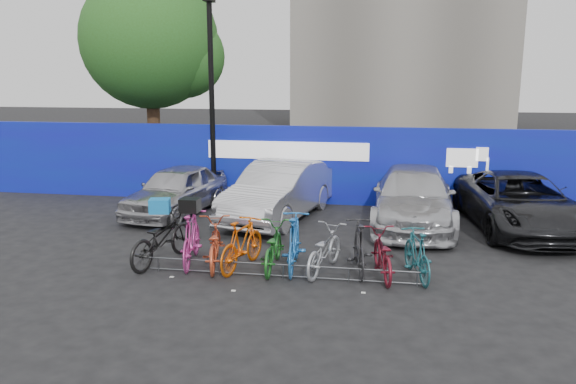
% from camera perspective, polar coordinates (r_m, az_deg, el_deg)
% --- Properties ---
extents(ground, '(100.00, 100.00, 0.00)m').
position_cam_1_polar(ground, '(11.81, -0.01, -7.73)').
color(ground, black).
rests_on(ground, ground).
extents(hoarding, '(22.00, 0.18, 2.40)m').
position_cam_1_polar(hoarding, '(17.28, 3.26, 2.74)').
color(hoarding, '#0B269C').
rests_on(hoarding, ground).
extents(tree, '(5.40, 5.20, 7.80)m').
position_cam_1_polar(tree, '(22.73, -13.26, 14.45)').
color(tree, '#382314').
rests_on(tree, ground).
extents(lamppost, '(0.25, 0.50, 6.11)m').
position_cam_1_polar(lamppost, '(17.13, -7.76, 9.52)').
color(lamppost, black).
rests_on(lamppost, ground).
extents(bike_rack, '(5.60, 0.03, 0.30)m').
position_cam_1_polar(bike_rack, '(11.20, -0.52, -7.98)').
color(bike_rack, '#595B60').
rests_on(bike_rack, ground).
extents(car_0, '(2.33, 4.32, 1.39)m').
position_cam_1_polar(car_0, '(16.40, -11.29, 0.21)').
color(car_0, '#A3A2A7').
rests_on(car_0, ground).
extents(car_1, '(2.71, 5.02, 1.57)m').
position_cam_1_polar(car_1, '(15.52, -0.95, 0.11)').
color(car_1, silver).
rests_on(car_1, ground).
extents(car_2, '(2.28, 5.21, 1.49)m').
position_cam_1_polar(car_2, '(15.32, 12.61, -0.50)').
color(car_2, '#B7B8BC').
rests_on(car_2, ground).
extents(car_3, '(2.93, 5.41, 1.44)m').
position_cam_1_polar(car_3, '(15.63, 22.45, -0.98)').
color(car_3, black).
rests_on(car_3, ground).
extents(bike_0, '(1.22, 2.22, 1.10)m').
position_cam_1_polar(bike_0, '(12.26, -12.74, -4.58)').
color(bike_0, black).
rests_on(bike_0, ground).
extents(bike_1, '(0.84, 1.97, 1.15)m').
position_cam_1_polar(bike_1, '(12.05, -9.80, -4.63)').
color(bike_1, '#C4368E').
rests_on(bike_1, ground).
extents(bike_2, '(1.06, 1.97, 0.98)m').
position_cam_1_polar(bike_2, '(11.88, -7.56, -5.23)').
color(bike_2, '#BF4726').
rests_on(bike_2, ground).
extents(bike_3, '(0.93, 1.85, 1.07)m').
position_cam_1_polar(bike_3, '(11.65, -4.69, -5.28)').
color(bike_3, '#E15509').
rests_on(bike_3, ground).
extents(bike_4, '(0.68, 1.83, 0.95)m').
position_cam_1_polar(bike_4, '(11.63, -1.57, -5.58)').
color(bike_4, '#1D651F').
rests_on(bike_4, ground).
extents(bike_5, '(0.66, 1.98, 1.17)m').
position_cam_1_polar(bike_5, '(11.57, 0.62, -5.09)').
color(bike_5, blue).
rests_on(bike_5, ground).
extents(bike_6, '(1.06, 1.88, 0.94)m').
position_cam_1_polar(bike_6, '(11.48, 3.65, -5.88)').
color(bike_6, '#9B9DA3').
rests_on(bike_6, ground).
extents(bike_7, '(0.74, 1.85, 1.08)m').
position_cam_1_polar(bike_7, '(11.51, 7.24, -5.54)').
color(bike_7, '#252427').
rests_on(bike_7, ground).
extents(bike_8, '(0.92, 1.85, 0.93)m').
position_cam_1_polar(bike_8, '(11.34, 9.53, -6.27)').
color(bike_8, maroon).
rests_on(bike_8, ground).
extents(bike_9, '(0.84, 1.72, 1.00)m').
position_cam_1_polar(bike_9, '(11.39, 12.97, -6.17)').
color(bike_9, '#1D5E68').
rests_on(bike_9, ground).
extents(cargo_crate, '(0.48, 0.41, 0.30)m').
position_cam_1_polar(cargo_crate, '(12.08, -12.90, -1.39)').
color(cargo_crate, '#116FB7').
rests_on(cargo_crate, bike_0).
extents(cargo_topcase, '(0.39, 0.35, 0.28)m').
position_cam_1_polar(cargo_topcase, '(11.87, -9.92, -1.32)').
color(cargo_topcase, black).
rests_on(cargo_topcase, bike_1).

